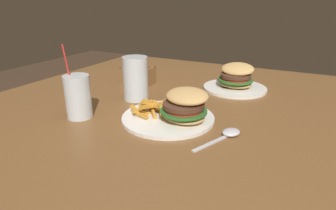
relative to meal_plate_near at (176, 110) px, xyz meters
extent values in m
cube|color=brown|center=(-0.07, 0.14, -0.05)|extent=(1.28, 1.28, 0.03)
cylinder|color=brown|center=(-0.64, 0.72, -0.43)|extent=(0.07, 0.07, 0.72)
cylinder|color=brown|center=(0.50, 0.72, -0.43)|extent=(0.07, 0.07, 0.72)
cylinder|color=white|center=(-0.03, 0.00, -0.03)|extent=(0.27, 0.27, 0.01)
ellipsoid|color=tan|center=(0.02, -0.01, -0.01)|extent=(0.14, 0.13, 0.02)
cylinder|color=#2D6628|center=(0.02, -0.01, 0.01)|extent=(0.16, 0.16, 0.01)
cylinder|color=red|center=(0.02, -0.01, 0.01)|extent=(0.13, 0.13, 0.01)
cylinder|color=#4C2D1E|center=(0.02, -0.01, 0.02)|extent=(0.14, 0.14, 0.01)
ellipsoid|color=tan|center=(0.03, 0.01, 0.05)|extent=(0.14, 0.13, 0.05)
cube|color=gold|center=(-0.04, -0.01, -0.01)|extent=(0.05, 0.08, 0.03)
cube|color=gold|center=(-0.10, 0.02, -0.01)|extent=(0.05, 0.06, 0.02)
cube|color=gold|center=(-0.06, 0.05, -0.02)|extent=(0.05, 0.06, 0.01)
cube|color=gold|center=(-0.07, 0.05, -0.02)|extent=(0.09, 0.02, 0.03)
cube|color=gold|center=(-0.11, -0.03, -0.01)|extent=(0.06, 0.02, 0.03)
cube|color=gold|center=(-0.09, 0.05, -0.02)|extent=(0.04, 0.07, 0.02)
cube|color=gold|center=(-0.03, 0.02, -0.02)|extent=(0.09, 0.01, 0.04)
cube|color=gold|center=(-0.10, -0.04, -0.01)|extent=(0.06, 0.02, 0.01)
cube|color=gold|center=(-0.08, 0.00, 0.01)|extent=(0.05, 0.07, 0.03)
cube|color=gold|center=(-0.10, -0.03, -0.01)|extent=(0.05, 0.06, 0.03)
cube|color=gold|center=(-0.08, -0.01, 0.01)|extent=(0.08, 0.02, 0.01)
cube|color=gold|center=(-0.12, 0.00, -0.01)|extent=(0.04, 0.09, 0.02)
cube|color=gold|center=(-0.08, -0.02, 0.00)|extent=(0.03, 0.09, 0.02)
cube|color=gold|center=(-0.07, 0.00, 0.00)|extent=(0.07, 0.06, 0.02)
cube|color=gold|center=(-0.07, 0.02, -0.01)|extent=(0.06, 0.05, 0.02)
cube|color=gold|center=(-0.06, 0.02, -0.02)|extent=(0.09, 0.04, 0.03)
cube|color=gold|center=(-0.07, -0.01, -0.01)|extent=(0.05, 0.06, 0.02)
cube|color=gold|center=(-0.12, 0.04, -0.02)|extent=(0.03, 0.08, 0.03)
cube|color=gold|center=(-0.08, 0.00, 0.01)|extent=(0.08, 0.04, 0.01)
cylinder|color=silver|center=(-0.21, 0.11, 0.04)|extent=(0.09, 0.09, 0.15)
cylinder|color=gold|center=(-0.21, 0.11, 0.03)|extent=(0.08, 0.08, 0.13)
cylinder|color=silver|center=(-0.27, -0.10, 0.03)|extent=(0.08, 0.08, 0.13)
cylinder|color=yellow|center=(-0.27, -0.10, 0.02)|extent=(0.07, 0.07, 0.11)
cylinder|color=red|center=(-0.29, -0.11, 0.08)|extent=(0.01, 0.03, 0.22)
ellipsoid|color=silver|center=(0.17, -0.02, -0.03)|extent=(0.06, 0.06, 0.01)
cube|color=silver|center=(0.13, -0.09, -0.03)|extent=(0.06, 0.11, 0.00)
cylinder|color=white|center=(0.07, 0.38, -0.03)|extent=(0.24, 0.24, 0.01)
ellipsoid|color=tan|center=(0.07, 0.38, -0.01)|extent=(0.13, 0.11, 0.02)
cylinder|color=#2D6628|center=(0.07, 0.38, 0.01)|extent=(0.14, 0.14, 0.01)
cylinder|color=red|center=(0.07, 0.38, 0.01)|extent=(0.11, 0.11, 0.01)
cylinder|color=#4C2D1E|center=(0.07, 0.38, 0.02)|extent=(0.12, 0.12, 0.01)
ellipsoid|color=tan|center=(0.07, 0.39, 0.05)|extent=(0.13, 0.12, 0.06)
cube|color=brown|center=(-0.30, 0.27, -0.03)|extent=(0.12, 0.10, 0.01)
cube|color=brown|center=(-0.36, 0.27, 0.00)|extent=(0.01, 0.10, 0.07)
cube|color=brown|center=(-0.25, 0.27, 0.00)|extent=(0.01, 0.10, 0.07)
cube|color=brown|center=(-0.30, 0.22, 0.00)|extent=(0.12, 0.01, 0.07)
cube|color=brown|center=(-0.30, 0.32, 0.00)|extent=(0.12, 0.01, 0.07)
cylinder|color=#512D14|center=(-0.33, 0.28, 0.03)|extent=(0.04, 0.04, 0.11)
cylinder|color=maroon|center=(-0.28, 0.27, 0.03)|extent=(0.04, 0.04, 0.11)
camera|label=1|loc=(0.32, -0.67, 0.30)|focal=30.00mm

